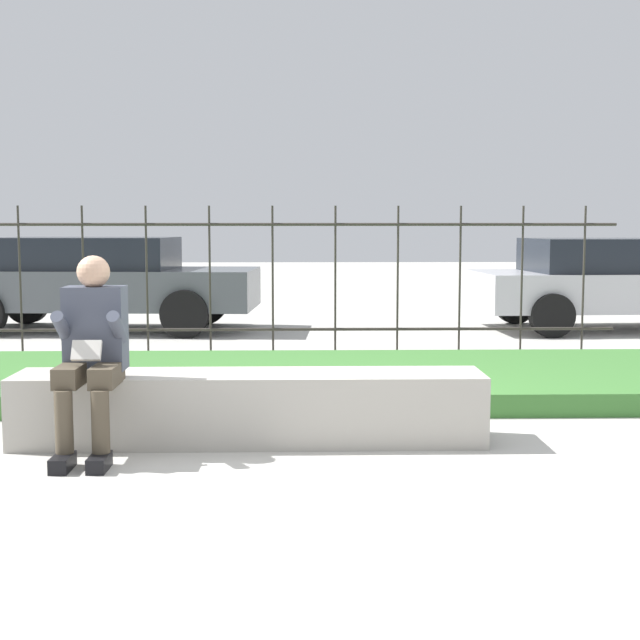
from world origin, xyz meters
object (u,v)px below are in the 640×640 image
object	(u,v)px
car_parked_left	(97,280)
car_parked_right	(617,281)
stone_bench	(250,411)
person_seated_reader	(92,347)

from	to	relation	value
car_parked_left	car_parked_right	distance (m)	7.33
stone_bench	person_seated_reader	distance (m)	1.14
stone_bench	car_parked_left	bearing A→B (deg)	110.75
stone_bench	person_seated_reader	world-z (taller)	person_seated_reader
person_seated_reader	car_parked_right	bearing A→B (deg)	49.57
stone_bench	car_parked_right	size ratio (longest dim) A/B	0.77
person_seated_reader	car_parked_right	size ratio (longest dim) A/B	0.31
person_seated_reader	car_parked_left	distance (m)	7.07
person_seated_reader	car_parked_left	bearing A→B (deg)	102.39
car_parked_right	car_parked_left	bearing A→B (deg)	176.73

